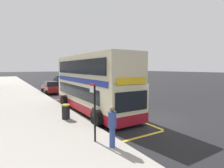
{
  "coord_description": "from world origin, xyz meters",
  "views": [
    {
      "loc": [
        -8.44,
        -8.39,
        3.44
      ],
      "look_at": [
        -0.17,
        5.05,
        2.0
      ],
      "focal_mm": 28.5,
      "sensor_mm": 36.0,
      "label": 1
    }
  ],
  "objects_px": {
    "double_decker_bus": "(92,85)",
    "parked_car_navy_ahead": "(60,79)",
    "litter_bin": "(66,112)",
    "bus_stop_sign": "(94,107)",
    "pedestrian_waiting_near_sign": "(112,125)",
    "parked_car_maroon_kerbside": "(51,87)"
  },
  "relations": [
    {
      "from": "parked_car_navy_ahead",
      "to": "pedestrian_waiting_near_sign",
      "type": "height_order",
      "value": "pedestrian_waiting_near_sign"
    },
    {
      "from": "bus_stop_sign",
      "to": "litter_bin",
      "type": "distance_m",
      "value": 4.24
    },
    {
      "from": "bus_stop_sign",
      "to": "pedestrian_waiting_near_sign",
      "type": "relative_size",
      "value": 1.5
    },
    {
      "from": "double_decker_bus",
      "to": "parked_car_navy_ahead",
      "type": "distance_m",
      "value": 30.39
    },
    {
      "from": "bus_stop_sign",
      "to": "litter_bin",
      "type": "bearing_deg",
      "value": 90.57
    },
    {
      "from": "double_decker_bus",
      "to": "parked_car_maroon_kerbside",
      "type": "relative_size",
      "value": 2.45
    },
    {
      "from": "parked_car_maroon_kerbside",
      "to": "parked_car_navy_ahead",
      "type": "bearing_deg",
      "value": 70.8
    },
    {
      "from": "double_decker_bus",
      "to": "pedestrian_waiting_near_sign",
      "type": "bearing_deg",
      "value": -108.45
    },
    {
      "from": "bus_stop_sign",
      "to": "parked_car_maroon_kerbside",
      "type": "height_order",
      "value": "bus_stop_sign"
    },
    {
      "from": "bus_stop_sign",
      "to": "pedestrian_waiting_near_sign",
      "type": "height_order",
      "value": "bus_stop_sign"
    },
    {
      "from": "bus_stop_sign",
      "to": "parked_car_navy_ahead",
      "type": "xyz_separation_m",
      "value": [
        8.11,
        35.56,
        -0.88
      ]
    },
    {
      "from": "double_decker_bus",
      "to": "parked_car_maroon_kerbside",
      "type": "height_order",
      "value": "double_decker_bus"
    },
    {
      "from": "parked_car_navy_ahead",
      "to": "litter_bin",
      "type": "relative_size",
      "value": 4.42
    },
    {
      "from": "double_decker_bus",
      "to": "litter_bin",
      "type": "height_order",
      "value": "double_decker_bus"
    },
    {
      "from": "double_decker_bus",
      "to": "parked_car_navy_ahead",
      "type": "relative_size",
      "value": 2.45
    },
    {
      "from": "pedestrian_waiting_near_sign",
      "to": "parked_car_navy_ahead",
      "type": "bearing_deg",
      "value": 78.02
    },
    {
      "from": "pedestrian_waiting_near_sign",
      "to": "litter_bin",
      "type": "distance_m",
      "value": 5.12
    },
    {
      "from": "double_decker_bus",
      "to": "pedestrian_waiting_near_sign",
      "type": "height_order",
      "value": "double_decker_bus"
    },
    {
      "from": "bus_stop_sign",
      "to": "parked_car_maroon_kerbside",
      "type": "bearing_deg",
      "value": 83.12
    },
    {
      "from": "parked_car_navy_ahead",
      "to": "litter_bin",
      "type": "distance_m",
      "value": 32.49
    },
    {
      "from": "parked_car_navy_ahead",
      "to": "pedestrian_waiting_near_sign",
      "type": "distance_m",
      "value": 37.35
    },
    {
      "from": "double_decker_bus",
      "to": "bus_stop_sign",
      "type": "xyz_separation_m",
      "value": [
        -2.58,
        -5.7,
        -0.39
      ]
    }
  ]
}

